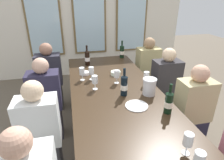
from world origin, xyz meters
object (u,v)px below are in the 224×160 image
(white_plate_0, at_px, (137,106))
(wine_bottle_0, at_px, (122,51))
(wine_glass_4, at_px, (199,160))
(dining_table, at_px, (116,97))
(wine_glass_3, at_px, (188,141))
(wine_bottle_1, at_px, (87,58))
(seated_person_7, at_px, (192,113))
(wine_bottle_2, at_px, (169,102))
(wine_glass_5, at_px, (82,71))
(seated_person_0, at_px, (46,102))
(seated_person_1, at_px, (165,87))
(wine_bottle_3, at_px, (124,85))
(seated_person_6, at_px, (41,136))
(wine_glass_1, at_px, (117,75))
(wine_glass_2, at_px, (95,80))
(tasting_bowl_0, at_px, (116,73))
(seated_person_2, at_px, (50,79))
(wine_glass_6, at_px, (146,76))
(tasting_bowl_1, at_px, (85,73))
(seated_person_3, at_px, (147,70))
(metal_pitcher, at_px, (149,86))
(wine_glass_0, at_px, (91,71))

(white_plate_0, relative_size, wine_bottle_0, 0.76)
(white_plate_0, bearing_deg, wine_glass_4, -82.97)
(dining_table, distance_m, wine_glass_3, 1.05)
(wine_bottle_1, relative_size, seated_person_7, 0.28)
(wine_bottle_2, height_order, wine_glass_5, wine_bottle_2)
(wine_glass_3, height_order, wine_glass_4, same)
(seated_person_0, bearing_deg, seated_person_1, 2.07)
(wine_bottle_0, xyz_separation_m, wine_bottle_1, (-0.63, -0.24, 0.01))
(wine_bottle_2, distance_m, wine_glass_4, 0.68)
(wine_bottle_3, height_order, seated_person_6, seated_person_6)
(wine_glass_3, xyz_separation_m, seated_person_7, (0.57, 0.71, -0.33))
(wine_glass_4, xyz_separation_m, seated_person_1, (0.60, 1.55, -0.33))
(white_plate_0, xyz_separation_m, wine_glass_4, (0.10, -0.83, 0.11))
(wine_bottle_2, distance_m, seated_person_1, 1.04)
(wine_glass_1, distance_m, wine_glass_2, 0.31)
(wine_glass_4, distance_m, seated_person_1, 1.69)
(wine_bottle_1, height_order, tasting_bowl_0, wine_bottle_1)
(seated_person_2, relative_size, seated_person_6, 1.00)
(tasting_bowl_0, distance_m, wine_glass_6, 0.50)
(wine_glass_1, bearing_deg, wine_bottle_3, -89.63)
(tasting_bowl_0, distance_m, tasting_bowl_1, 0.42)
(dining_table, relative_size, seated_person_3, 2.41)
(metal_pitcher, height_order, wine_glass_1, metal_pitcher)
(wine_glass_1, height_order, wine_glass_5, same)
(wine_bottle_1, height_order, wine_glass_0, wine_bottle_1)
(metal_pitcher, bearing_deg, wine_glass_5, 141.72)
(wine_bottle_1, bearing_deg, metal_pitcher, -62.92)
(white_plate_0, xyz_separation_m, wine_glass_5, (-0.48, 0.76, 0.12))
(wine_glass_0, distance_m, wine_glass_2, 0.29)
(dining_table, bearing_deg, wine_bottle_2, -53.41)
(wine_glass_0, height_order, seated_person_0, seated_person_0)
(seated_person_3, relative_size, seated_person_7, 1.00)
(tasting_bowl_1, xyz_separation_m, seated_person_1, (1.13, -0.22, -0.23))
(seated_person_1, xyz_separation_m, seated_person_3, (0.00, 0.67, 0.00))
(wine_bottle_1, height_order, wine_bottle_3, wine_bottle_3)
(seated_person_3, bearing_deg, tasting_bowl_1, -158.23)
(wine_bottle_0, height_order, wine_glass_1, wine_bottle_0)
(wine_glass_0, xyz_separation_m, wine_glass_4, (0.46, -1.58, -0.00))
(wine_glass_5, bearing_deg, wine_glass_0, -3.62)
(metal_pitcher, bearing_deg, wine_bottle_0, 87.55)
(tasting_bowl_1, height_order, seated_person_2, seated_person_2)
(wine_bottle_2, height_order, seated_person_7, seated_person_7)
(wine_glass_2, bearing_deg, wine_glass_4, -70.59)
(wine_glass_0, xyz_separation_m, seated_person_7, (1.06, -0.71, -0.33))
(wine_bottle_0, relative_size, seated_person_6, 0.27)
(wine_glass_6, bearing_deg, wine_glass_3, -97.30)
(seated_person_0, bearing_deg, wine_glass_2, -17.49)
(wine_bottle_3, xyz_separation_m, seated_person_6, (-0.89, -0.23, -0.34))
(tasting_bowl_0, bearing_deg, metal_pitcher, -69.52)
(wine_bottle_0, relative_size, wine_glass_0, 1.73)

